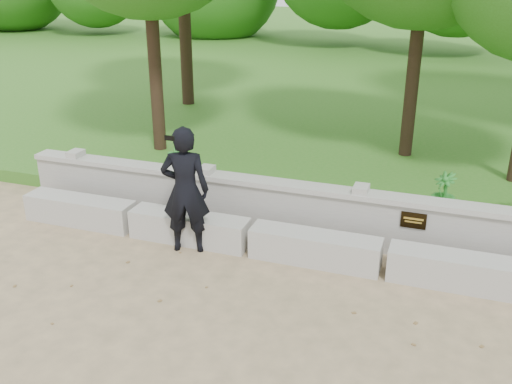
% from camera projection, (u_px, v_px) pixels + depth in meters
% --- Properties ---
extents(ground, '(80.00, 80.00, 0.00)m').
position_uv_depth(ground, '(360.00, 355.00, 6.35)').
color(ground, tan).
rests_on(ground, ground).
extents(lawn, '(40.00, 22.00, 0.25)m').
position_uv_depth(lawn, '(435.00, 92.00, 18.53)').
color(lawn, '#2E6E1A').
rests_on(lawn, ground).
extents(concrete_bench, '(11.90, 0.45, 0.45)m').
position_uv_depth(concrete_bench, '(385.00, 259.00, 7.92)').
color(concrete_bench, '#B3B0A9').
rests_on(concrete_bench, ground).
extents(parapet_wall, '(12.50, 0.35, 0.90)m').
position_uv_depth(parapet_wall, '(392.00, 223.00, 8.45)').
color(parapet_wall, '#A8A69F').
rests_on(parapet_wall, ground).
extents(man_main, '(0.81, 0.73, 1.93)m').
position_uv_depth(man_main, '(185.00, 190.00, 8.32)').
color(man_main, black).
rests_on(man_main, ground).
extents(shrub_a, '(0.40, 0.39, 0.63)m').
position_uv_depth(shrub_a, '(177.00, 164.00, 10.61)').
color(shrub_a, '#2D842D').
rests_on(shrub_a, lawn).
extents(shrub_d, '(0.51, 0.51, 0.68)m').
position_uv_depth(shrub_d, '(444.00, 193.00, 9.24)').
color(shrub_d, '#2D842D').
rests_on(shrub_d, lawn).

